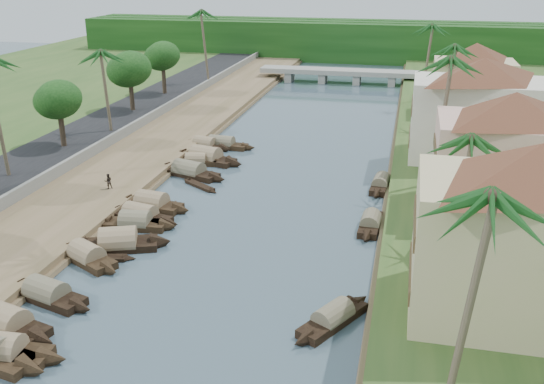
# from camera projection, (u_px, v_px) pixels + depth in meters

# --- Properties ---
(ground) EXTENTS (220.00, 220.00, 0.00)m
(ground) POSITION_uv_depth(u_px,v_px,m) (211.00, 279.00, 40.97)
(ground) COLOR #3E525D
(ground) RESTS_ON ground
(left_bank) EXTENTS (10.00, 180.00, 0.80)m
(left_bank) POSITION_uv_depth(u_px,v_px,m) (124.00, 166.00, 62.36)
(left_bank) COLOR brown
(left_bank) RESTS_ON ground
(right_bank) EXTENTS (16.00, 180.00, 1.20)m
(right_bank) POSITION_uv_depth(u_px,v_px,m) (479.00, 191.00, 55.01)
(right_bank) COLOR #2C4A1D
(right_bank) RESTS_ON ground
(road) EXTENTS (8.00, 180.00, 1.40)m
(road) POSITION_uv_depth(u_px,v_px,m) (50.00, 157.00, 64.02)
(road) COLOR black
(road) RESTS_ON ground
(retaining_wall) EXTENTS (0.40, 180.00, 1.10)m
(retaining_wall) POSITION_uv_depth(u_px,v_px,m) (86.00, 154.00, 62.89)
(retaining_wall) COLOR #65645E
(retaining_wall) RESTS_ON left_bank
(treeline) EXTENTS (120.00, 14.00, 8.00)m
(treeline) POSITION_uv_depth(u_px,v_px,m) (356.00, 41.00, 130.56)
(treeline) COLOR #10360E
(treeline) RESTS_ON ground
(bridge) EXTENTS (28.00, 4.00, 2.40)m
(bridge) POSITION_uv_depth(u_px,v_px,m) (340.00, 73.00, 105.89)
(bridge) COLOR gray
(bridge) RESTS_ON ground
(building_near) EXTENTS (14.85, 14.85, 10.20)m
(building_near) POSITION_uv_depth(u_px,v_px,m) (528.00, 232.00, 32.91)
(building_near) COLOR #C9B387
(building_near) RESTS_ON right_bank
(building_mid) EXTENTS (14.11, 14.11, 9.70)m
(building_mid) POSITION_uv_depth(u_px,v_px,m) (508.00, 152.00, 47.36)
(building_mid) COLOR beige
(building_mid) RESTS_ON right_bank
(building_far) EXTENTS (15.59, 15.59, 10.20)m
(building_far) POSITION_uv_depth(u_px,v_px,m) (479.00, 109.00, 60.22)
(building_far) COLOR silver
(building_far) RESTS_ON right_bank
(building_distant) EXTENTS (12.62, 12.62, 9.20)m
(building_distant) POSITION_uv_depth(u_px,v_px,m) (473.00, 78.00, 78.40)
(building_distant) COLOR #C9B387
(building_distant) RESTS_ON right_bank
(sampan_1) EXTENTS (8.29, 3.87, 2.38)m
(sampan_1) POSITION_uv_depth(u_px,v_px,m) (4.00, 324.00, 35.18)
(sampan_1) COLOR black
(sampan_1) RESTS_ON ground
(sampan_3) EXTENTS (7.76, 3.60, 2.07)m
(sampan_3) POSITION_uv_depth(u_px,v_px,m) (47.00, 294.00, 38.36)
(sampan_3) COLOR black
(sampan_3) RESTS_ON ground
(sampan_4) EXTENTS (7.08, 4.78, 2.07)m
(sampan_4) POSITION_uv_depth(u_px,v_px,m) (87.00, 256.00, 43.23)
(sampan_4) COLOR black
(sampan_4) RESTS_ON ground
(sampan_5) EXTENTS (8.19, 4.71, 2.52)m
(sampan_5) POSITION_uv_depth(u_px,v_px,m) (119.00, 243.00, 45.21)
(sampan_5) COLOR black
(sampan_5) RESTS_ON ground
(sampan_6) EXTENTS (7.06, 2.27, 2.10)m
(sampan_6) POSITION_uv_depth(u_px,v_px,m) (135.00, 223.00, 48.70)
(sampan_6) COLOR black
(sampan_6) RESTS_ON ground
(sampan_7) EXTENTS (7.93, 3.39, 2.09)m
(sampan_7) POSITION_uv_depth(u_px,v_px,m) (140.00, 216.00, 50.13)
(sampan_7) COLOR black
(sampan_7) RESTS_ON ground
(sampan_8) EXTENTS (7.67, 2.83, 2.31)m
(sampan_8) POSITION_uv_depth(u_px,v_px,m) (152.00, 204.00, 52.49)
(sampan_8) COLOR black
(sampan_8) RESTS_ON ground
(sampan_9) EXTENTS (9.10, 4.43, 2.27)m
(sampan_9) POSITION_uv_depth(u_px,v_px,m) (189.00, 172.00, 60.55)
(sampan_9) COLOR black
(sampan_9) RESTS_ON ground
(sampan_10) EXTENTS (6.42, 2.52, 1.80)m
(sampan_10) POSITION_uv_depth(u_px,v_px,m) (196.00, 161.00, 63.77)
(sampan_10) COLOR black
(sampan_10) RESTS_ON ground
(sampan_11) EXTENTS (9.38, 4.21, 2.58)m
(sampan_11) POSITION_uv_depth(u_px,v_px,m) (206.00, 158.00, 64.73)
(sampan_11) COLOR black
(sampan_11) RESTS_ON ground
(sampan_12) EXTENTS (8.49, 2.23, 2.02)m
(sampan_12) POSITION_uv_depth(u_px,v_px,m) (222.00, 144.00, 69.63)
(sampan_12) COLOR black
(sampan_12) RESTS_ON ground
(sampan_13) EXTENTS (7.15, 3.19, 1.96)m
(sampan_13) POSITION_uv_depth(u_px,v_px,m) (205.00, 145.00, 69.36)
(sampan_13) COLOR black
(sampan_13) RESTS_ON ground
(sampan_14) EXTENTS (4.73, 6.97, 1.82)m
(sampan_14) POSITION_uv_depth(u_px,v_px,m) (333.00, 318.00, 35.79)
(sampan_14) COLOR black
(sampan_14) RESTS_ON ground
(sampan_15) EXTENTS (1.75, 6.75, 1.85)m
(sampan_15) POSITION_uv_depth(u_px,v_px,m) (370.00, 223.00, 48.72)
(sampan_15) COLOR black
(sampan_15) RESTS_ON ground
(sampan_16) EXTENTS (1.92, 7.18, 1.79)m
(sampan_16) POSITION_uv_depth(u_px,v_px,m) (381.00, 184.00, 57.31)
(sampan_16) COLOR black
(sampan_16) RESTS_ON ground
(canoe_1) EXTENTS (5.54, 2.10, 0.89)m
(canoe_1) POSITION_uv_depth(u_px,v_px,m) (98.00, 259.00, 43.60)
(canoe_1) COLOR black
(canoe_1) RESTS_ON ground
(canoe_2) EXTENTS (4.76, 3.55, 0.76)m
(canoe_2) POSITION_uv_depth(u_px,v_px,m) (200.00, 186.00, 57.64)
(canoe_2) COLOR black
(canoe_2) RESTS_ON ground
(palm_0) EXTENTS (3.20, 3.20, 11.98)m
(palm_0) POSITION_uv_depth(u_px,v_px,m) (477.00, 199.00, 23.89)
(palm_0) COLOR brown
(palm_0) RESTS_ON ground
(palm_1) EXTENTS (3.20, 3.20, 9.60)m
(palm_1) POSITION_uv_depth(u_px,v_px,m) (466.00, 140.00, 40.10)
(palm_1) COLOR brown
(palm_1) RESTS_ON ground
(palm_2) EXTENTS (3.20, 3.20, 12.81)m
(palm_2) POSITION_uv_depth(u_px,v_px,m) (447.00, 62.00, 51.25)
(palm_2) COLOR brown
(palm_2) RESTS_ON ground
(palm_3) EXTENTS (3.20, 3.20, 11.30)m
(palm_3) POSITION_uv_depth(u_px,v_px,m) (448.00, 48.00, 70.08)
(palm_3) COLOR brown
(palm_3) RESTS_ON ground
(palm_6) EXTENTS (3.20, 3.20, 10.73)m
(palm_6) POSITION_uv_depth(u_px,v_px,m) (103.00, 53.00, 68.29)
(palm_6) COLOR brown
(palm_6) RESTS_ON ground
(palm_7) EXTENTS (3.20, 3.20, 12.10)m
(palm_7) POSITION_uv_depth(u_px,v_px,m) (429.00, 27.00, 84.19)
(palm_7) COLOR brown
(palm_7) RESTS_ON ground
(palm_8) EXTENTS (3.20, 3.20, 12.83)m
(palm_8) POSITION_uv_depth(u_px,v_px,m) (205.00, 13.00, 95.87)
(palm_8) COLOR brown
(palm_8) RESTS_ON ground
(tree_3) EXTENTS (4.70, 4.70, 6.98)m
(tree_3) POSITION_uv_depth(u_px,v_px,m) (58.00, 100.00, 63.87)
(tree_3) COLOR #433326
(tree_3) RESTS_ON ground
(tree_4) EXTENTS (5.38, 5.38, 7.64)m
(tree_4) POSITION_uv_depth(u_px,v_px,m) (130.00, 70.00, 79.46)
(tree_4) COLOR #433326
(tree_4) RESTS_ON ground
(tree_5) EXTENTS (4.82, 4.82, 7.54)m
(tree_5) POSITION_uv_depth(u_px,v_px,m) (162.00, 57.00, 89.60)
(tree_5) COLOR #433326
(tree_5) RESTS_ON ground
(tree_6) EXTENTS (4.26, 4.26, 6.44)m
(tree_6) POSITION_uv_depth(u_px,v_px,m) (528.00, 112.00, 61.21)
(tree_6) COLOR #433326
(tree_6) RESTS_ON ground
(person_far) EXTENTS (0.87, 0.84, 1.41)m
(person_far) POSITION_uv_depth(u_px,v_px,m) (108.00, 181.00, 54.76)
(person_far) COLOR #2B231E
(person_far) RESTS_ON left_bank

